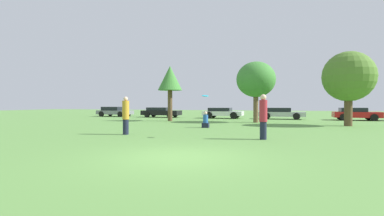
% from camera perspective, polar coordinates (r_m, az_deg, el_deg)
% --- Properties ---
extents(ground_plane, '(120.00, 120.00, 0.00)m').
position_cam_1_polar(ground_plane, '(8.03, -2.73, -10.06)').
color(ground_plane, '#5B8E42').
extents(person_thrower, '(0.34, 0.34, 1.88)m').
position_cam_1_polar(person_thrower, '(14.17, -13.44, -1.47)').
color(person_thrower, '#191E33').
rests_on(person_thrower, ground).
extents(person_catcher, '(0.33, 0.33, 1.93)m').
position_cam_1_polar(person_catcher, '(12.25, 14.40, -1.66)').
color(person_catcher, '#191E33').
rests_on(person_catcher, ground).
extents(frisbee, '(0.30, 0.29, 0.10)m').
position_cam_1_polar(frisbee, '(12.35, 2.72, 2.52)').
color(frisbee, '#19B2D8').
extents(bystander_sitting, '(0.43, 0.36, 1.04)m').
position_cam_1_polar(bystander_sitting, '(17.84, 2.79, -2.68)').
color(bystander_sitting, '#191E33').
rests_on(bystander_sitting, ground).
extents(tree_0, '(2.17, 2.17, 4.92)m').
position_cam_1_polar(tree_0, '(24.95, -4.53, 5.90)').
color(tree_0, brown).
rests_on(tree_0, ground).
extents(tree_1, '(3.17, 3.17, 4.99)m').
position_cam_1_polar(tree_1, '(23.48, 12.96, 5.66)').
color(tree_1, brown).
rests_on(tree_1, ground).
extents(tree_2, '(3.44, 3.44, 5.14)m').
position_cam_1_polar(tree_2, '(22.08, 29.43, 5.57)').
color(tree_2, brown).
rests_on(tree_2, ground).
extents(parked_car_grey, '(4.27, 2.13, 1.18)m').
position_cam_1_polar(parked_car_grey, '(35.26, -15.62, -0.66)').
color(parked_car_grey, slate).
rests_on(parked_car_grey, ground).
extents(parked_car_black, '(4.51, 1.97, 1.13)m').
position_cam_1_polar(parked_car_black, '(32.04, -6.44, -0.81)').
color(parked_car_black, black).
rests_on(parked_car_black, ground).
extents(parked_car_white, '(4.23, 2.14, 1.12)m').
position_cam_1_polar(parked_car_white, '(29.69, 6.23, -0.90)').
color(parked_car_white, silver).
rests_on(parked_car_white, ground).
extents(parked_car_silver, '(4.53, 1.96, 1.14)m').
position_cam_1_polar(parked_car_silver, '(29.35, 17.68, -0.97)').
color(parked_car_silver, '#B2B2B7').
rests_on(parked_car_silver, ground).
extents(parked_car_red, '(3.97, 2.06, 1.17)m').
position_cam_1_polar(parked_car_red, '(30.03, 30.49, -0.99)').
color(parked_car_red, red).
rests_on(parked_car_red, ground).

